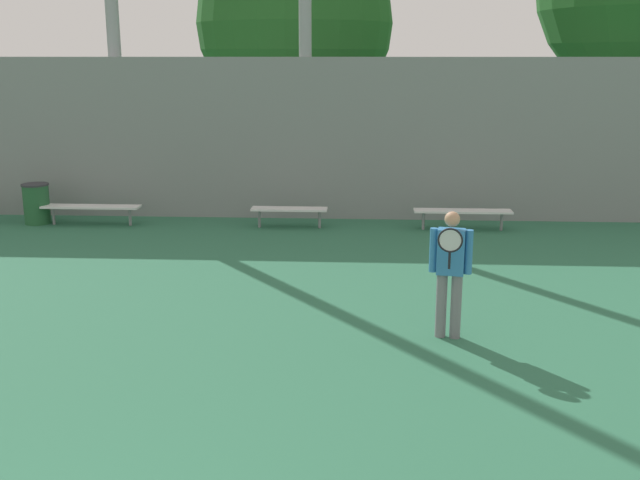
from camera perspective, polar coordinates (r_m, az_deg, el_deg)
tennis_player at (r=9.72m, az=9.89°, el=-2.11°), size 0.54×0.44×1.68m
bench_courtside_far at (r=16.88m, az=-17.05°, el=2.39°), size 2.11×0.40×0.43m
bench_adjacent_court at (r=15.91m, az=-2.36°, el=2.30°), size 1.61×0.40×0.43m
bench_by_gate at (r=15.97m, az=10.82°, el=2.12°), size 2.04×0.40×0.43m
trash_bin at (r=17.43m, az=-20.79°, el=2.61°), size 0.58×0.58×0.88m
back_fence at (r=16.74m, az=-4.81°, el=7.66°), size 24.62×0.06×3.55m
tree_green_broad at (r=22.31m, az=-1.93°, el=16.13°), size 5.60×5.60×7.25m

